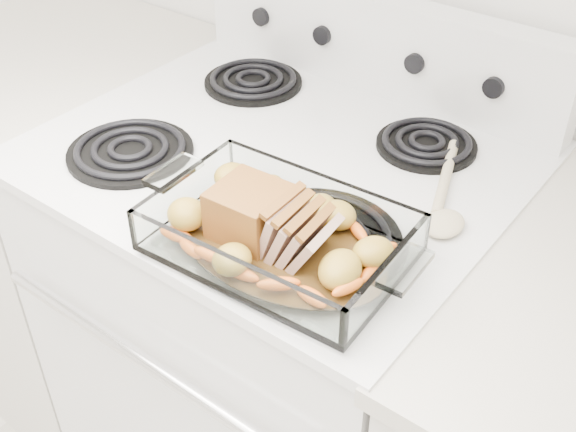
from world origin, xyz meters
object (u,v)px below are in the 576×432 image
Objects in this scene: electric_range at (281,337)px; baking_dish at (279,241)px; counter_left at (73,223)px; pork_roast at (264,218)px.

electric_range reaches higher than baking_dish.
electric_range is at bearing 0.10° from counter_left.
electric_range reaches higher than pork_roast.
baking_dish is at bearing -52.23° from electric_range.
baking_dish is (0.83, -0.21, 0.50)m from counter_left.
counter_left is 2.76× the size of baking_dish.
counter_left is at bearing -179.90° from electric_range.
pork_roast is (0.14, -0.21, 0.51)m from electric_range.
electric_range is 0.57m from pork_roast.
electric_range is 3.30× the size of baking_dish.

